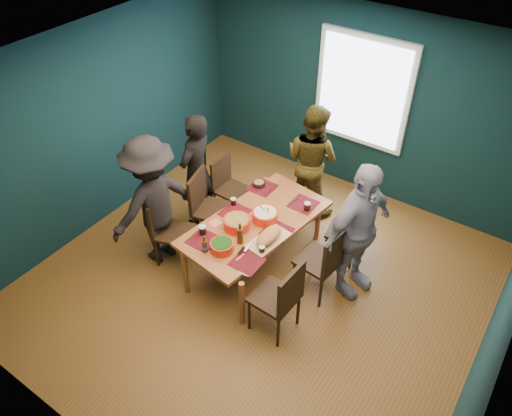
{
  "coord_description": "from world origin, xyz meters",
  "views": [
    {
      "loc": [
        2.32,
        -3.43,
        4.62
      ],
      "look_at": [
        -0.2,
        0.22,
        0.95
      ],
      "focal_mm": 35.0,
      "sensor_mm": 36.0,
      "label": 1
    }
  ],
  "objects_px": {
    "person_near_left": "(153,202)",
    "bowl_dumpling": "(265,215)",
    "bowl_herbs": "(222,246)",
    "dining_table": "(255,226)",
    "chair_right_mid": "(326,259)",
    "bowl_salad": "(237,223)",
    "person_right": "(358,232)",
    "chair_left_mid": "(206,202)",
    "chair_right_near": "(282,295)",
    "chair_left_near": "(167,225)",
    "person_back": "(312,160)",
    "chair_left_far": "(227,183)",
    "chair_right_far": "(351,228)",
    "cutting_board": "(269,237)",
    "person_far_left": "(197,171)"
  },
  "relations": [
    {
      "from": "person_near_left",
      "to": "bowl_dumpling",
      "type": "xyz_separation_m",
      "value": [
        1.18,
        0.65,
        -0.1
      ]
    },
    {
      "from": "person_near_left",
      "to": "bowl_herbs",
      "type": "distance_m",
      "value": 1.08
    },
    {
      "from": "dining_table",
      "to": "chair_right_mid",
      "type": "bearing_deg",
      "value": 10.6
    },
    {
      "from": "bowl_salad",
      "to": "person_right",
      "type": "bearing_deg",
      "value": 22.79
    },
    {
      "from": "chair_left_mid",
      "to": "person_right",
      "type": "height_order",
      "value": "person_right"
    },
    {
      "from": "dining_table",
      "to": "chair_right_near",
      "type": "xyz_separation_m",
      "value": [
        0.82,
        -0.7,
        -0.06
      ]
    },
    {
      "from": "dining_table",
      "to": "chair_left_mid",
      "type": "relative_size",
      "value": 1.96
    },
    {
      "from": "bowl_dumpling",
      "to": "chair_right_mid",
      "type": "bearing_deg",
      "value": -2.97
    },
    {
      "from": "dining_table",
      "to": "chair_left_near",
      "type": "relative_size",
      "value": 2.08
    },
    {
      "from": "dining_table",
      "to": "person_back",
      "type": "bearing_deg",
      "value": 99.09
    },
    {
      "from": "chair_right_near",
      "to": "bowl_dumpling",
      "type": "bearing_deg",
      "value": 136.03
    },
    {
      "from": "chair_left_mid",
      "to": "bowl_dumpling",
      "type": "bearing_deg",
      "value": -12.51
    },
    {
      "from": "chair_left_far",
      "to": "chair_right_far",
      "type": "xyz_separation_m",
      "value": [
        1.82,
        0.13,
        -0.01
      ]
    },
    {
      "from": "bowl_dumpling",
      "to": "bowl_salad",
      "type": "bearing_deg",
      "value": -124.0
    },
    {
      "from": "chair_right_far",
      "to": "bowl_dumpling",
      "type": "distance_m",
      "value": 1.1
    },
    {
      "from": "chair_left_mid",
      "to": "bowl_dumpling",
      "type": "distance_m",
      "value": 0.91
    },
    {
      "from": "person_back",
      "to": "bowl_dumpling",
      "type": "bearing_deg",
      "value": 101.02
    },
    {
      "from": "chair_left_mid",
      "to": "chair_right_mid",
      "type": "relative_size",
      "value": 1.01
    },
    {
      "from": "chair_right_near",
      "to": "person_back",
      "type": "distance_m",
      "value": 2.26
    },
    {
      "from": "dining_table",
      "to": "cutting_board",
      "type": "xyz_separation_m",
      "value": [
        0.32,
        -0.19,
        0.13
      ]
    },
    {
      "from": "dining_table",
      "to": "person_far_left",
      "type": "bearing_deg",
      "value": 174.21
    },
    {
      "from": "bowl_herbs",
      "to": "chair_right_near",
      "type": "bearing_deg",
      "value": -5.76
    },
    {
      "from": "chair_left_mid",
      "to": "chair_right_near",
      "type": "distance_m",
      "value": 1.8
    },
    {
      "from": "dining_table",
      "to": "person_near_left",
      "type": "bearing_deg",
      "value": -145.36
    },
    {
      "from": "chair_left_near",
      "to": "person_near_left",
      "type": "distance_m",
      "value": 0.36
    },
    {
      "from": "chair_left_near",
      "to": "chair_right_far",
      "type": "xyz_separation_m",
      "value": [
        1.88,
        1.28,
        -0.04
      ]
    },
    {
      "from": "person_far_left",
      "to": "person_right",
      "type": "relative_size",
      "value": 0.93
    },
    {
      "from": "chair_right_near",
      "to": "chair_left_mid",
      "type": "bearing_deg",
      "value": 158.0
    },
    {
      "from": "dining_table",
      "to": "chair_right_near",
      "type": "bearing_deg",
      "value": -32.56
    },
    {
      "from": "bowl_dumpling",
      "to": "person_right",
      "type": "bearing_deg",
      "value": 12.47
    },
    {
      "from": "dining_table",
      "to": "bowl_herbs",
      "type": "xyz_separation_m",
      "value": [
        -0.03,
        -0.61,
        0.13
      ]
    },
    {
      "from": "person_near_left",
      "to": "chair_right_mid",
      "type": "bearing_deg",
      "value": 119.09
    },
    {
      "from": "chair_left_near",
      "to": "cutting_board",
      "type": "xyz_separation_m",
      "value": [
        1.27,
        0.34,
        0.22
      ]
    },
    {
      "from": "bowl_herbs",
      "to": "bowl_salad",
      "type": "bearing_deg",
      "value": 102.87
    },
    {
      "from": "person_right",
      "to": "bowl_herbs",
      "type": "xyz_separation_m",
      "value": [
        -1.18,
        -0.94,
        -0.12
      ]
    },
    {
      "from": "bowl_dumpling",
      "to": "person_far_left",
      "type": "bearing_deg",
      "value": 171.36
    },
    {
      "from": "chair_right_near",
      "to": "person_near_left",
      "type": "height_order",
      "value": "person_near_left"
    },
    {
      "from": "chair_right_mid",
      "to": "bowl_dumpling",
      "type": "relative_size",
      "value": 3.24
    },
    {
      "from": "chair_left_far",
      "to": "bowl_salad",
      "type": "relative_size",
      "value": 2.8
    },
    {
      "from": "chair_left_far",
      "to": "person_right",
      "type": "height_order",
      "value": "person_right"
    },
    {
      "from": "chair_left_far",
      "to": "dining_table",
      "type": "bearing_deg",
      "value": -32.93
    },
    {
      "from": "chair_right_far",
      "to": "person_far_left",
      "type": "distance_m",
      "value": 2.13
    },
    {
      "from": "chair_right_mid",
      "to": "person_far_left",
      "type": "height_order",
      "value": "person_far_left"
    },
    {
      "from": "chair_left_mid",
      "to": "bowl_salad",
      "type": "relative_size",
      "value": 3.17
    },
    {
      "from": "dining_table",
      "to": "person_back",
      "type": "relative_size",
      "value": 1.21
    },
    {
      "from": "chair_right_far",
      "to": "person_far_left",
      "type": "relative_size",
      "value": 0.53
    },
    {
      "from": "chair_left_mid",
      "to": "person_far_left",
      "type": "height_order",
      "value": "person_far_left"
    },
    {
      "from": "chair_right_far",
      "to": "bowl_salad",
      "type": "height_order",
      "value": "chair_right_far"
    },
    {
      "from": "chair_right_mid",
      "to": "bowl_herbs",
      "type": "distance_m",
      "value": 1.19
    },
    {
      "from": "chair_right_far",
      "to": "person_far_left",
      "type": "bearing_deg",
      "value": -176.31
    }
  ]
}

